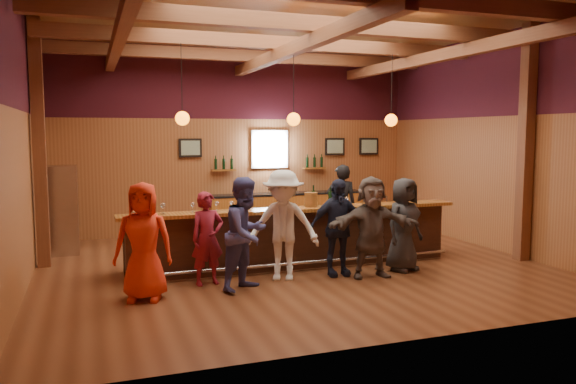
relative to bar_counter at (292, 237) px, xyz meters
name	(u,v)px	position (x,y,z in m)	size (l,w,h in m)	color
room	(292,91)	(-0.02, -0.09, 2.69)	(9.04, 9.00, 4.52)	brown
bar_counter	(292,237)	(0.00, 0.00, 0.00)	(6.30, 1.07, 1.11)	black
back_bar_cabinet	(287,211)	(1.18, 3.57, -0.05)	(4.00, 0.52, 0.95)	brown
window	(270,149)	(0.78, 3.80, 1.53)	(0.95, 0.09, 0.95)	silver
framed_pictures	(302,147)	(1.65, 3.79, 1.58)	(5.35, 0.05, 0.45)	black
wine_shelves	(270,166)	(0.78, 3.73, 1.10)	(3.00, 0.18, 0.30)	brown
pendant_lights	(294,119)	(-0.02, -0.15, 2.19)	(4.24, 0.24, 1.37)	black
stainless_fridge	(60,210)	(-4.12, 2.45, 0.38)	(0.70, 0.70, 1.80)	silver
customer_orange	(143,242)	(-2.82, -1.40, 0.35)	(0.85, 0.56, 1.75)	red
customer_redvest	(207,238)	(-1.76, -0.87, 0.24)	(0.55, 0.36, 1.52)	maroon
customer_denim	(246,234)	(-1.25, -1.36, 0.37)	(0.86, 0.67, 1.78)	#444889
customer_white	(283,225)	(-0.51, -1.00, 0.40)	(1.19, 0.69, 1.85)	white
customer_navy	(337,227)	(0.46, -1.04, 0.32)	(0.98, 0.41, 1.68)	#1B1F36
customer_brown	(372,227)	(0.96, -1.35, 0.34)	(1.60, 0.51, 1.73)	#5B4F49
customer_dark	(404,224)	(1.72, -1.12, 0.31)	(0.81, 0.53, 1.67)	#2A2A2D
bartender	(341,206)	(1.58, 1.20, 0.37)	(0.65, 0.43, 1.78)	black
ice_bucket	(311,200)	(0.28, -0.26, 0.72)	(0.24, 0.24, 0.26)	olive
bottle_a	(313,198)	(0.37, -0.17, 0.74)	(0.08, 0.08, 0.38)	black
bottle_b	(330,198)	(0.70, -0.19, 0.72)	(0.07, 0.07, 0.34)	black
glass_a	(163,206)	(-2.39, -0.32, 0.72)	(0.08, 0.08, 0.19)	silver
glass_b	(193,205)	(-1.89, -0.28, 0.71)	(0.07, 0.07, 0.17)	silver
glass_c	(217,204)	(-1.47, -0.27, 0.71)	(0.08, 0.08, 0.17)	silver
glass_d	(232,204)	(-1.22, -0.30, 0.71)	(0.07, 0.07, 0.17)	silver
glass_e	(279,201)	(-0.34, -0.28, 0.73)	(0.09, 0.09, 0.19)	silver
glass_f	(347,199)	(0.99, -0.29, 0.70)	(0.07, 0.07, 0.16)	silver
glass_g	(363,198)	(1.36, -0.26, 0.71)	(0.08, 0.08, 0.17)	silver
glass_h	(398,196)	(2.09, -0.27, 0.72)	(0.08, 0.08, 0.19)	silver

